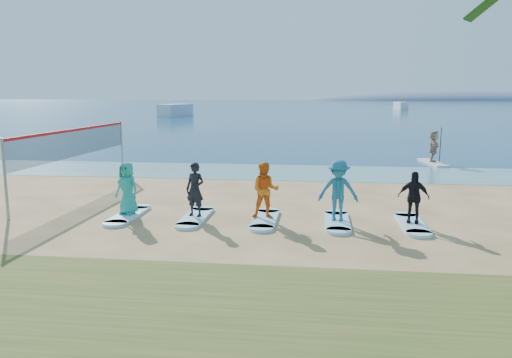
# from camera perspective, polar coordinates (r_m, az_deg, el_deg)

# --- Properties ---
(ground) EXTENTS (600.00, 600.00, 0.00)m
(ground) POSITION_cam_1_polar(r_m,az_deg,el_deg) (14.16, 3.84, -5.85)
(ground) COLOR tan
(ground) RESTS_ON ground
(shallow_water) EXTENTS (600.00, 600.00, 0.00)m
(shallow_water) POSITION_cam_1_polar(r_m,az_deg,el_deg) (24.43, 5.26, 0.76)
(shallow_water) COLOR teal
(shallow_water) RESTS_ON ground
(ocean) EXTENTS (600.00, 600.00, 0.00)m
(ocean) POSITION_cam_1_polar(r_m,az_deg,el_deg) (173.66, 6.92, 8.39)
(ocean) COLOR navy
(ocean) RESTS_ON ground
(island_ridge) EXTENTS (220.00, 56.00, 18.00)m
(island_ridge) POSITION_cam_1_polar(r_m,az_deg,el_deg) (327.50, 24.08, 8.22)
(island_ridge) COLOR slate
(island_ridge) RESTS_ON ground
(volleyball_net) EXTENTS (0.13, 9.09, 2.50)m
(volleyball_net) POSITION_cam_1_polar(r_m,az_deg,el_deg) (20.61, -19.92, 3.87)
(volleyball_net) COLOR gray
(volleyball_net) RESTS_ON ground
(paddleboard) EXTENTS (1.14, 3.07, 0.12)m
(paddleboard) POSITION_cam_1_polar(r_m,az_deg,el_deg) (29.04, 19.54, 1.77)
(paddleboard) COLOR silver
(paddleboard) RESTS_ON ground
(paddleboarder) EXTENTS (0.81, 1.64, 1.70)m
(paddleboarder) POSITION_cam_1_polar(r_m,az_deg,el_deg) (28.94, 19.64, 3.55)
(paddleboarder) COLOR tan
(paddleboarder) RESTS_ON paddleboard
(boat_offshore_a) EXTENTS (4.68, 7.76, 2.06)m
(boat_offshore_a) POSITION_cam_1_polar(r_m,az_deg,el_deg) (87.02, -9.17, 7.09)
(boat_offshore_a) COLOR silver
(boat_offshore_a) RESTS_ON ground
(boat_offshore_b) EXTENTS (2.75, 6.65, 1.82)m
(boat_offshore_b) POSITION_cam_1_polar(r_m,az_deg,el_deg) (129.18, 16.18, 7.65)
(boat_offshore_b) COLOR silver
(boat_offshore_b) RESTS_ON ground
(surfboard_0) EXTENTS (0.70, 2.20, 0.09)m
(surfboard_0) POSITION_cam_1_polar(r_m,az_deg,el_deg) (16.15, -14.38, -4.02)
(surfboard_0) COLOR #A4E4FF
(surfboard_0) RESTS_ON ground
(student_0) EXTENTS (0.92, 0.75, 1.63)m
(student_0) POSITION_cam_1_polar(r_m,az_deg,el_deg) (15.97, -14.51, -1.02)
(student_0) COLOR teal
(student_0) RESTS_ON surfboard_0
(surfboard_1) EXTENTS (0.70, 2.20, 0.09)m
(surfboard_1) POSITION_cam_1_polar(r_m,az_deg,el_deg) (15.50, -6.91, -4.36)
(surfboard_1) COLOR #A4E4FF
(surfboard_1) RESTS_ON ground
(student_1) EXTENTS (0.70, 0.56, 1.65)m
(student_1) POSITION_cam_1_polar(r_m,az_deg,el_deg) (15.31, -6.98, -1.19)
(student_1) COLOR black
(student_1) RESTS_ON surfboard_1
(surfboard_2) EXTENTS (0.70, 2.20, 0.09)m
(surfboard_2) POSITION_cam_1_polar(r_m,az_deg,el_deg) (15.13, 1.06, -4.63)
(surfboard_2) COLOR #A4E4FF
(surfboard_2) RESTS_ON ground
(student_2) EXTENTS (0.87, 0.71, 1.70)m
(student_2) POSITION_cam_1_polar(r_m,az_deg,el_deg) (14.94, 1.07, -1.31)
(student_2) COLOR orange
(student_2) RESTS_ON surfboard_2
(surfboard_3) EXTENTS (0.70, 2.20, 0.09)m
(surfboard_3) POSITION_cam_1_polar(r_m,az_deg,el_deg) (15.07, 9.28, -4.82)
(surfboard_3) COLOR #A4E4FF
(surfboard_3) RESTS_ON ground
(student_3) EXTENTS (1.17, 0.68, 1.81)m
(student_3) POSITION_cam_1_polar(r_m,az_deg,el_deg) (14.86, 9.37, -1.28)
(student_3) COLOR #1C6987
(student_3) RESTS_ON surfboard_3
(surfboard_4) EXTENTS (0.70, 2.20, 0.09)m
(surfboard_4) POSITION_cam_1_polar(r_m,az_deg,el_deg) (15.31, 17.40, -4.92)
(surfboard_4) COLOR #A4E4FF
(surfboard_4) RESTS_ON ground
(student_4) EXTENTS (0.94, 0.55, 1.51)m
(student_4) POSITION_cam_1_polar(r_m,az_deg,el_deg) (15.13, 17.55, -1.99)
(student_4) COLOR black
(student_4) RESTS_ON surfboard_4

